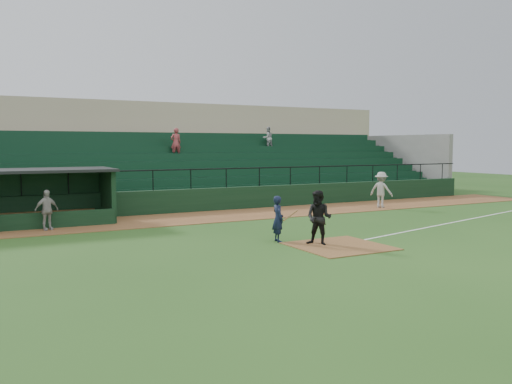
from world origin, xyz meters
name	(u,v)px	position (x,y,z in m)	size (l,w,h in m)	color
ground	(322,242)	(0.00, 0.00, 0.00)	(90.00, 90.00, 0.00)	#274E19
warning_track	(227,216)	(0.00, 8.00, 0.01)	(40.00, 4.00, 0.03)	brown
home_plate_dirt	(339,246)	(0.00, -1.00, 0.01)	(3.00, 3.00, 0.03)	brown
foul_line	(454,222)	(8.00, 1.20, 0.01)	(18.00, 0.09, 0.01)	white
stadium_structure	(169,163)	(0.00, 16.46, 2.30)	(38.00, 13.08, 6.40)	black
dugout	(4,195)	(-9.75, 9.56, 1.33)	(8.90, 3.20, 2.42)	black
batter_at_plate	(278,219)	(-1.38, 0.77, 0.82)	(1.03, 0.69, 1.65)	black
umpire	(319,218)	(-0.48, -0.46, 0.95)	(0.92, 0.72, 1.89)	black
runner	(381,190)	(8.83, 6.95, 1.01)	(1.26, 0.73, 1.96)	#A5A09A
dugout_player_a	(47,210)	(-8.32, 7.30, 0.84)	(0.95, 0.40, 1.63)	#A49F9A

